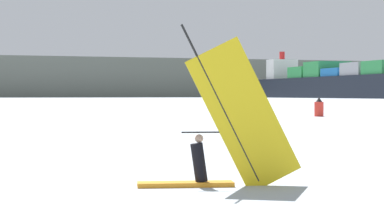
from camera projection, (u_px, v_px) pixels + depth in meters
ground_plane at (67, 181)px, 19.69m from camera, size 4000.00×4000.00×0.00m
windsurfer at (217, 144)px, 18.47m from camera, size 4.26×0.66×4.38m
cargo_ship at (331, 83)px, 476.51m from camera, size 75.58×197.60×34.90m
distant_headland at (246, 82)px, 796.57m from camera, size 699.94×505.28×32.03m
channel_buoy at (319, 108)px, 76.90m from camera, size 0.98×0.98×2.07m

